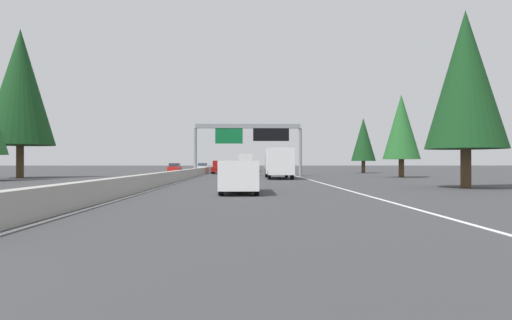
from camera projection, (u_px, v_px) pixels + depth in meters
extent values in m
plane|color=#38383A|center=(208.00, 173.00, 64.70)|extent=(320.00, 320.00, 0.00)
cube|color=#9E9B93|center=(215.00, 168.00, 84.69)|extent=(180.00, 0.56, 0.90)
cube|color=silver|center=(281.00, 172.00, 74.93)|extent=(160.00, 0.16, 0.01)
cube|color=silver|center=(214.00, 172.00, 74.70)|extent=(160.00, 0.16, 0.01)
cylinder|color=gray|center=(195.00, 152.00, 51.73)|extent=(0.36, 0.36, 5.61)
cylinder|color=gray|center=(300.00, 152.00, 51.98)|extent=(0.36, 0.36, 5.61)
cube|color=gray|center=(248.00, 126.00, 51.87)|extent=(0.50, 12.32, 0.50)
cube|color=#0C602D|center=(229.00, 135.00, 51.67)|extent=(0.12, 3.20, 1.90)
cube|color=black|center=(271.00, 135.00, 51.77)|extent=(0.16, 4.20, 1.50)
cube|color=white|center=(239.00, 175.00, 23.09)|extent=(5.00, 1.95, 1.44)
cube|color=#2D3847|center=(239.00, 171.00, 20.80)|extent=(0.08, 1.48, 0.56)
cylinder|color=black|center=(225.00, 185.00, 24.77)|extent=(0.70, 0.24, 0.70)
cylinder|color=black|center=(255.00, 185.00, 24.81)|extent=(0.70, 0.24, 0.70)
cylinder|color=black|center=(221.00, 188.00, 21.37)|extent=(0.70, 0.24, 0.70)
cylinder|color=black|center=(256.00, 188.00, 21.41)|extent=(0.70, 0.24, 0.70)
cube|color=white|center=(279.00, 161.00, 43.04)|extent=(6.12, 2.40, 2.50)
cube|color=slate|center=(276.00, 164.00, 47.28)|extent=(2.38, 2.30, 1.90)
cylinder|color=black|center=(267.00, 173.00, 47.09)|extent=(0.90, 0.28, 0.90)
cylinder|color=black|center=(286.00, 173.00, 47.13)|extent=(0.90, 0.28, 0.90)
cylinder|color=black|center=(269.00, 175.00, 41.31)|extent=(0.90, 0.28, 0.90)
cylinder|color=black|center=(292.00, 175.00, 41.35)|extent=(0.90, 0.28, 0.90)
cube|color=maroon|center=(219.00, 169.00, 63.94)|extent=(5.60, 2.00, 0.70)
cube|color=maroon|center=(220.00, 164.00, 64.95)|extent=(2.24, 1.84, 0.90)
cube|color=#2D3847|center=(220.00, 163.00, 64.95)|extent=(2.02, 1.92, 0.41)
cylinder|color=black|center=(214.00, 170.00, 65.77)|extent=(0.80, 0.28, 0.80)
cylinder|color=black|center=(226.00, 170.00, 65.81)|extent=(0.80, 0.28, 0.80)
cylinder|color=black|center=(212.00, 171.00, 62.08)|extent=(0.80, 0.28, 0.80)
cylinder|color=black|center=(225.00, 171.00, 62.11)|extent=(0.80, 0.28, 0.80)
cube|color=white|center=(246.00, 162.00, 80.53)|extent=(11.50, 2.50, 2.90)
cube|color=#2D3847|center=(246.00, 160.00, 80.53)|extent=(11.04, 2.55, 0.84)
cylinder|color=black|center=(240.00, 168.00, 84.52)|extent=(1.00, 0.30, 1.00)
cylinder|color=black|center=(252.00, 168.00, 84.57)|extent=(1.00, 0.30, 1.00)
cylinder|color=black|center=(239.00, 169.00, 76.47)|extent=(1.00, 0.30, 1.00)
cylinder|color=black|center=(252.00, 169.00, 76.52)|extent=(1.00, 0.30, 1.00)
cube|color=#1E4793|center=(232.00, 167.00, 113.79)|extent=(4.40, 1.80, 0.76)
cube|color=#2D3847|center=(232.00, 164.00, 113.57)|extent=(2.46, 1.51, 0.56)
cylinder|color=black|center=(229.00, 167.00, 115.18)|extent=(0.64, 0.22, 0.64)
cylinder|color=black|center=(235.00, 167.00, 115.21)|extent=(0.64, 0.22, 0.64)
cylinder|color=black|center=(228.00, 167.00, 112.36)|extent=(0.64, 0.22, 0.64)
cylinder|color=black|center=(235.00, 167.00, 112.39)|extent=(0.64, 0.22, 0.64)
cube|color=silver|center=(246.00, 166.00, 123.86)|extent=(4.40, 1.80, 0.76)
cube|color=#2D3847|center=(246.00, 164.00, 123.64)|extent=(2.46, 1.51, 0.56)
cylinder|color=black|center=(243.00, 167.00, 125.25)|extent=(0.64, 0.22, 0.64)
cylinder|color=black|center=(249.00, 167.00, 125.28)|extent=(0.64, 0.22, 0.64)
cylinder|color=black|center=(243.00, 167.00, 122.43)|extent=(0.64, 0.22, 0.64)
cylinder|color=black|center=(249.00, 167.00, 122.47)|extent=(0.64, 0.22, 0.64)
cube|color=white|center=(245.00, 167.00, 112.57)|extent=(4.40, 1.80, 0.76)
cube|color=#2D3847|center=(245.00, 164.00, 112.36)|extent=(2.46, 1.51, 0.56)
cylinder|color=black|center=(242.00, 167.00, 113.96)|extent=(0.64, 0.22, 0.64)
cylinder|color=black|center=(248.00, 167.00, 114.00)|extent=(0.64, 0.22, 0.64)
cylinder|color=black|center=(242.00, 167.00, 111.15)|extent=(0.64, 0.22, 0.64)
cylinder|color=black|center=(248.00, 167.00, 111.18)|extent=(0.64, 0.22, 0.64)
cube|color=red|center=(233.00, 165.00, 131.64)|extent=(5.00, 1.95, 1.44)
cube|color=#2D3847|center=(233.00, 164.00, 129.34)|extent=(0.08, 1.48, 0.56)
cylinder|color=black|center=(230.00, 167.00, 133.32)|extent=(0.70, 0.24, 0.70)
cylinder|color=black|center=(236.00, 167.00, 133.35)|extent=(0.70, 0.24, 0.70)
cylinder|color=black|center=(230.00, 167.00, 129.92)|extent=(0.70, 0.24, 0.70)
cylinder|color=black|center=(236.00, 167.00, 129.95)|extent=(0.70, 0.24, 0.70)
cube|color=red|center=(175.00, 169.00, 73.95)|extent=(4.40, 1.80, 0.76)
cube|color=#2D3847|center=(175.00, 165.00, 73.73)|extent=(2.46, 1.51, 0.56)
cylinder|color=black|center=(171.00, 170.00, 75.34)|extent=(0.64, 0.22, 0.64)
cylinder|color=black|center=(181.00, 170.00, 75.37)|extent=(0.64, 0.22, 0.64)
cylinder|color=black|center=(168.00, 170.00, 72.53)|extent=(0.64, 0.22, 0.64)
cylinder|color=black|center=(178.00, 170.00, 72.56)|extent=(0.64, 0.22, 0.64)
cube|color=white|center=(203.00, 168.00, 85.03)|extent=(4.40, 1.80, 0.76)
cube|color=#2D3847|center=(203.00, 165.00, 84.81)|extent=(2.46, 1.51, 0.56)
cylinder|color=black|center=(199.00, 169.00, 86.42)|extent=(0.64, 0.22, 0.64)
cylinder|color=black|center=(207.00, 169.00, 86.45)|extent=(0.64, 0.22, 0.64)
cylinder|color=black|center=(198.00, 169.00, 83.60)|extent=(0.64, 0.22, 0.64)
cylinder|color=black|center=(206.00, 169.00, 83.64)|extent=(0.64, 0.22, 0.64)
cylinder|color=#4C3823|center=(466.00, 168.00, 27.67)|extent=(0.63, 0.63, 2.46)
cone|color=#143D19|center=(466.00, 79.00, 27.70)|extent=(4.92, 4.92, 8.72)
cylinder|color=#4C3823|center=(401.00, 168.00, 47.34)|extent=(0.57, 0.57, 1.96)
cone|color=#236028|center=(401.00, 127.00, 47.36)|extent=(3.91, 3.91, 6.94)
cylinder|color=#4C3823|center=(363.00, 167.00, 66.72)|extent=(0.56, 0.56, 1.83)
cone|color=#143D19|center=(363.00, 139.00, 66.74)|extent=(3.65, 3.65, 6.48)
cylinder|color=#4C3823|center=(20.00, 162.00, 45.41)|extent=(0.73, 0.73, 3.38)
cone|color=#143D19|center=(20.00, 87.00, 45.45)|extent=(6.77, 6.77, 11.99)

